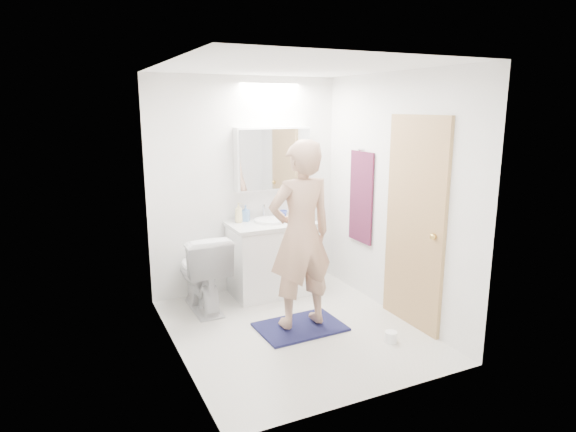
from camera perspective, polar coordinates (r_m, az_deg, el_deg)
floor at (r=4.78m, az=0.76°, el=-13.05°), size 2.50×2.50×0.00m
ceiling at (r=4.32m, az=0.86°, el=17.01°), size 2.50×2.50×0.00m
wall_back at (r=5.52m, az=-4.93°, el=3.52°), size 2.50×0.00×2.50m
wall_front at (r=3.35m, az=10.30°, el=-2.66°), size 2.50×0.00×2.50m
wall_left at (r=4.04m, az=-13.33°, el=-0.16°), size 0.00×2.50×2.50m
wall_right at (r=4.97m, az=12.27°, el=2.26°), size 0.00×2.50×2.50m
vanity_cabinet at (r=5.52m, az=-1.88°, el=-5.08°), size 0.90×0.55×0.78m
countertop at (r=5.41m, az=-1.91°, el=-0.94°), size 0.95×0.58×0.04m
sink_basin at (r=5.43m, az=-2.04°, el=-0.52°), size 0.36×0.36×0.03m
faucet at (r=5.59m, az=-2.82°, el=0.53°), size 0.02×0.02×0.16m
medicine_cabinet at (r=5.53m, az=-1.78°, el=6.71°), size 0.88×0.14×0.70m
mirror_panel at (r=5.46m, az=-1.46°, el=6.63°), size 0.84×0.01×0.66m
toilet at (r=5.15m, az=-9.99°, el=-6.37°), size 0.46×0.80×0.82m
bath_rug at (r=4.80m, az=1.43°, el=-12.77°), size 0.82×0.57×0.02m
person at (r=4.48m, az=1.49°, el=-2.23°), size 0.65×0.44×1.74m
door at (r=4.73m, az=14.54°, el=-0.86°), size 0.04×0.80×2.00m
door_knob at (r=4.50m, az=16.55°, el=-2.33°), size 0.06×0.06×0.06m
towel at (r=5.41m, az=8.50°, el=2.17°), size 0.02×0.42×1.00m
towel_hook at (r=5.34m, az=8.57°, el=7.65°), size 0.07×0.02×0.02m
soap_bottle_a at (r=5.40m, az=-5.77°, el=0.40°), size 0.12×0.12×0.22m
soap_bottle_b at (r=5.46m, az=-4.97°, el=0.34°), size 0.12×0.12×0.18m
toothbrush_cup at (r=5.63m, az=-0.54°, el=0.24°), size 0.10×0.10×0.09m
toilet_paper_roll at (r=4.62m, az=11.89°, el=-13.62°), size 0.11×0.11×0.10m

